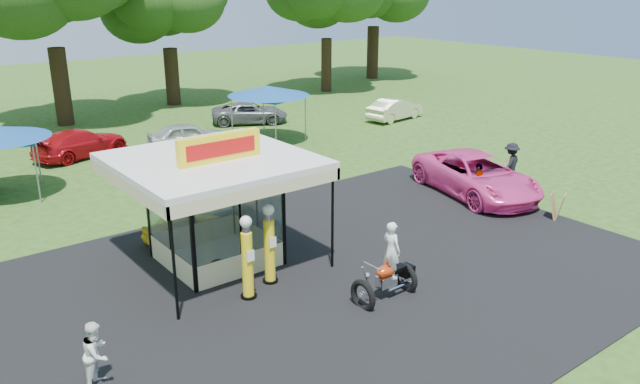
# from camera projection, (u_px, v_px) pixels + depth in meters

# --- Properties ---
(ground) EXTENTS (120.00, 120.00, 0.00)m
(ground) POSITION_uv_depth(u_px,v_px,m) (373.00, 304.00, 16.92)
(ground) COLOR #2C4816
(ground) RESTS_ON ground
(asphalt_apron) EXTENTS (20.00, 14.00, 0.04)m
(asphalt_apron) POSITION_uv_depth(u_px,v_px,m) (327.00, 277.00, 18.41)
(asphalt_apron) COLOR black
(asphalt_apron) RESTS_ON ground
(gas_station_kiosk) EXTENTS (5.40, 5.40, 4.18)m
(gas_station_kiosk) POSITION_uv_depth(u_px,v_px,m) (215.00, 208.00, 18.93)
(gas_station_kiosk) COLOR white
(gas_station_kiosk) RESTS_ON ground
(gas_pump_left) EXTENTS (0.45, 0.45, 2.44)m
(gas_pump_left) POSITION_uv_depth(u_px,v_px,m) (247.00, 260.00, 16.87)
(gas_pump_left) COLOR black
(gas_pump_left) RESTS_ON ground
(gas_pump_right) EXTENTS (0.45, 0.45, 2.42)m
(gas_pump_right) POSITION_uv_depth(u_px,v_px,m) (269.00, 246.00, 17.76)
(gas_pump_right) COLOR black
(gas_pump_right) RESTS_ON ground
(motorcycle) EXTENTS (1.95, 0.97, 2.31)m
(motorcycle) POSITION_uv_depth(u_px,v_px,m) (389.00, 268.00, 17.02)
(motorcycle) COLOR black
(motorcycle) RESTS_ON ground
(spare_tires) EXTENTS (0.78, 0.46, 0.67)m
(spare_tires) POSITION_uv_depth(u_px,v_px,m) (220.00, 270.00, 18.19)
(spare_tires) COLOR black
(spare_tires) RESTS_ON ground
(a_frame_sign) EXTENTS (0.61, 0.69, 0.99)m
(a_frame_sign) POSITION_uv_depth(u_px,v_px,m) (557.00, 206.00, 22.76)
(a_frame_sign) COLOR #593819
(a_frame_sign) RESTS_ON ground
(kiosk_car) EXTENTS (2.82, 1.13, 0.96)m
(kiosk_car) POSITION_uv_depth(u_px,v_px,m) (185.00, 226.00, 21.00)
(kiosk_car) COLOR yellow
(kiosk_car) RESTS_ON ground
(pink_sedan) EXTENTS (4.17, 6.53, 1.68)m
(pink_sedan) POSITION_uv_depth(u_px,v_px,m) (476.00, 175.00, 25.26)
(pink_sedan) COLOR #FC44A1
(pink_sedan) RESTS_ON ground
(spectator_west) EXTENTS (0.93, 0.94, 1.53)m
(spectator_west) POSITION_uv_depth(u_px,v_px,m) (97.00, 354.00, 13.34)
(spectator_west) COLOR white
(spectator_west) RESTS_ON ground
(spectator_east_a) EXTENTS (1.29, 0.93, 1.81)m
(spectator_east_a) POSITION_uv_depth(u_px,v_px,m) (511.00, 164.00, 26.60)
(spectator_east_a) COLOR black
(spectator_east_a) RESTS_ON ground
(spectator_east_b) EXTENTS (1.01, 0.80, 1.59)m
(spectator_east_b) POSITION_uv_depth(u_px,v_px,m) (478.00, 183.00, 24.46)
(spectator_east_b) COLOR gray
(spectator_east_b) RESTS_ON ground
(bg_car_b) EXTENTS (5.16, 3.29, 1.39)m
(bg_car_b) POSITION_uv_depth(u_px,v_px,m) (81.00, 143.00, 30.77)
(bg_car_b) COLOR #B50D14
(bg_car_b) RESTS_ON ground
(bg_car_c) EXTENTS (4.36, 2.52, 1.40)m
(bg_car_c) POSITION_uv_depth(u_px,v_px,m) (188.00, 136.00, 32.13)
(bg_car_c) COLOR #A9AAAD
(bg_car_c) RESTS_ON ground
(bg_car_d) EXTENTS (5.04, 3.99, 1.27)m
(bg_car_d) POSITION_uv_depth(u_px,v_px,m) (250.00, 113.00, 38.00)
(bg_car_d) COLOR #5F5F62
(bg_car_d) RESTS_ON ground
(bg_car_e) EXTENTS (4.24, 1.96, 1.35)m
(bg_car_e) POSITION_uv_depth(u_px,v_px,m) (395.00, 109.00, 38.92)
(bg_car_e) COLOR beige
(bg_car_e) RESTS_ON ground
(tent_east) EXTENTS (4.34, 4.34, 3.04)m
(tent_east) POSITION_uv_depth(u_px,v_px,m) (268.00, 91.00, 32.94)
(tent_east) COLOR gray
(tent_east) RESTS_ON ground
(oak_far_d) EXTENTS (9.07, 9.07, 10.79)m
(oak_far_d) POSITION_uv_depth(u_px,v_px,m) (166.00, 3.00, 41.76)
(oak_far_d) COLOR black
(oak_far_d) RESTS_ON ground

